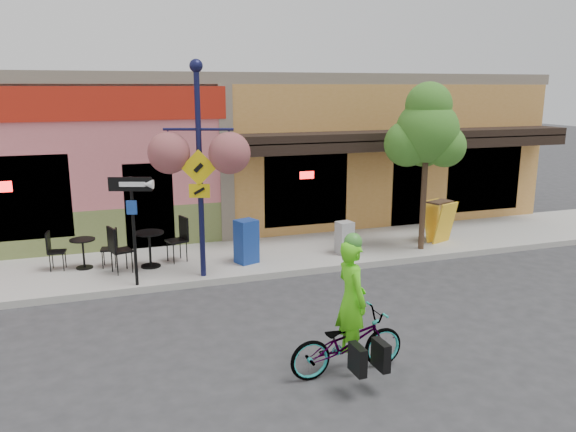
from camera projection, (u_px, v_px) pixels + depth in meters
The scene contains 14 objects.
ground at pixel (309, 283), 12.11m from camera, with size 90.00×90.00×0.00m, color #2D2D30.
sidewalk at pixel (281, 254), 13.94m from camera, with size 24.00×3.00×0.15m, color #9E9B93.
curb at pixel (301, 272), 12.60m from camera, with size 24.00×0.12×0.15m, color #A8A59E.
building at pixel (229, 145), 18.52m from camera, with size 18.20×8.20×4.50m, color #C66267, non-canonical shape.
bicycle at pixel (347, 343), 8.22m from camera, with size 0.63×1.80×0.94m, color maroon.
cyclist_rider at pixel (351, 316), 8.14m from camera, with size 0.65×0.42×1.77m, color #54DB17.
lamp_post at pixel (200, 172), 11.63m from camera, with size 1.45×0.58×4.54m, color #13153C, non-canonical shape.
one_way_sign at pixel (134, 232), 11.31m from camera, with size 0.86×0.19×2.26m, color black, non-canonical shape.
cafe_set_left at pixel (83, 249), 12.53m from camera, with size 1.47×0.74×0.88m, color black, non-canonical shape.
cafe_set_right at pixel (150, 244), 12.61m from camera, with size 1.76×0.88×1.06m, color black, non-canonical shape.
newspaper_box_blue at pixel (246, 241), 12.92m from camera, with size 0.46×0.41×1.01m, color navy, non-canonical shape.
newspaper_box_grey at pixel (345, 238), 13.66m from camera, with size 0.37×0.34×0.79m, color #A5A5A5, non-canonical shape.
street_tree at pixel (425, 167), 13.69m from camera, with size 1.62×1.62×4.16m, color #3D7A26, non-canonical shape.
sandwich_board at pixel (445, 223), 14.53m from camera, with size 0.66×0.48×1.10m, color yellow, non-canonical shape.
Camera 1 is at (-4.14, -10.71, 4.13)m, focal length 35.00 mm.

